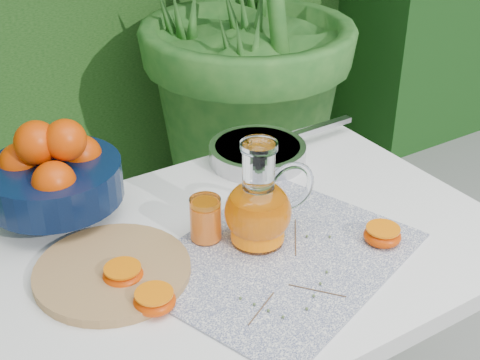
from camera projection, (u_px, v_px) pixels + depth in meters
white_table at (245, 276)px, 1.33m from camera, size 1.00×0.70×0.75m
placemat at (280, 257)px, 1.25m from camera, size 0.58×0.52×0.00m
cutting_board at (112, 271)px, 1.20m from camera, size 0.32×0.32×0.02m
fruit_bowl at (53, 173)px, 1.33m from camera, size 0.33×0.33×0.22m
juice_pitcher at (259, 208)px, 1.26m from camera, size 0.19×0.15×0.21m
juice_tumbler at (206, 220)px, 1.28m from camera, size 0.08×0.08×0.09m
saute_pan at (259, 152)px, 1.57m from camera, size 0.40×0.24×0.04m
orange_halves at (226, 269)px, 1.19m from camera, size 0.55×0.23×0.04m
thyme_sprigs at (292, 274)px, 1.20m from camera, size 0.27×0.24×0.01m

